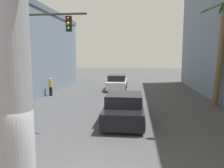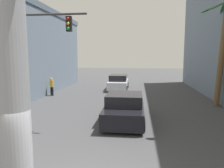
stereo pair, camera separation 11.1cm
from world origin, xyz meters
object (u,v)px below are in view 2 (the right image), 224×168
Objects in this scene: car_far at (118,83)px; pedestrian_far_left at (52,85)px; car_lead at (125,108)px; palm_tree_mid_right at (223,44)px; traffic_light_mast at (10,46)px.

car_far is 2.83× the size of pedestrian_far_left.
car_lead is 9.64m from pedestrian_far_left.
palm_tree_mid_right is (6.46, 4.26, 3.64)m from car_lead.
palm_tree_mid_right is at bearing 26.24° from traffic_light_mast.
traffic_light_mast is 9.01m from pedestrian_far_left.
traffic_light_mast is 1.27× the size of car_far.
palm_tree_mid_right is 4.51× the size of pedestrian_far_left.
pedestrian_far_left is at bearing -143.03° from car_far.
traffic_light_mast is at bearing -80.44° from pedestrian_far_left.
palm_tree_mid_right is (11.99, 5.91, 0.32)m from traffic_light_mast.
traffic_light_mast is 0.80× the size of palm_tree_mid_right.
traffic_light_mast is 13.38m from palm_tree_mid_right.
traffic_light_mast is 1.13× the size of car_lead.
pedestrian_far_left reaches higher than car_lead.
traffic_light_mast is at bearing -108.44° from car_far.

